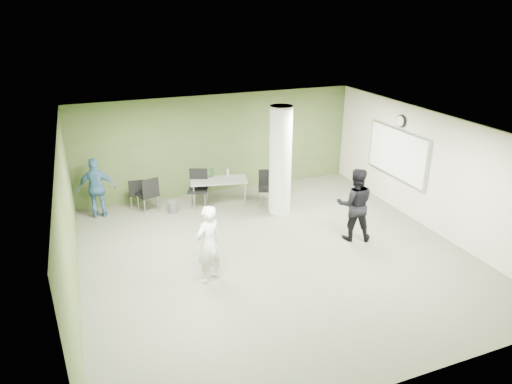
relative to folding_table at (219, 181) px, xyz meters
name	(u,v)px	position (x,y,z in m)	size (l,w,h in m)	color
floor	(275,254)	(0.33, -3.05, -0.67)	(8.00, 8.00, 0.00)	#535442
ceiling	(277,129)	(0.33, -3.05, 2.13)	(8.00, 8.00, 0.00)	white
wall_back	(219,144)	(0.33, 0.95, 0.73)	(8.00, 0.02, 2.80)	#405729
wall_left	(69,227)	(-3.67, -3.05, 0.73)	(0.02, 8.00, 2.80)	#405729
wall_right_cream	(431,171)	(4.33, -3.05, 0.73)	(0.02, 8.00, 2.80)	beige
column	(280,161)	(1.33, -1.05, 0.73)	(0.56, 0.56, 2.80)	silver
whiteboard	(397,153)	(4.25, -1.85, 0.83)	(0.05, 2.30, 1.30)	silver
wall_clock	(401,121)	(4.25, -1.85, 1.68)	(0.06, 0.32, 0.32)	black
folding_table	(219,181)	(0.00, 0.00, 0.00)	(1.61, 0.96, 0.96)	gray
wastebasket	(173,207)	(-1.29, -0.07, -0.51)	(0.26, 0.26, 0.30)	#4C4C4C
chair_back_left	(149,192)	(-1.84, 0.16, -0.10)	(0.60, 0.60, 0.96)	black
chair_back_right	(137,191)	(-2.10, 0.53, -0.18)	(0.45, 0.45, 0.83)	black
chair_table_left	(198,185)	(-0.53, 0.11, -0.08)	(0.65, 0.65, 1.01)	black
chair_table_right	(267,184)	(1.25, -0.37, -0.13)	(0.58, 0.58, 0.91)	black
woman_white	(208,244)	(-1.26, -3.50, 0.13)	(0.58, 0.38, 1.60)	silver
man_black	(355,204)	(2.31, -3.01, 0.19)	(0.84, 0.65, 1.72)	black
man_blue	(97,188)	(-3.07, 0.35, 0.12)	(0.92, 0.38, 1.57)	#39688E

